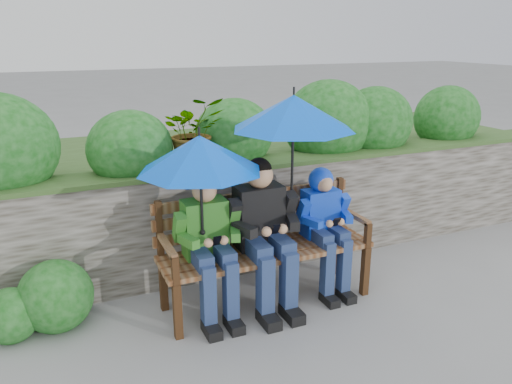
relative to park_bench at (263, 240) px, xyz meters
name	(u,v)px	position (x,y,z in m)	size (l,w,h in m)	color
ground	(261,304)	(-0.06, -0.10, -0.53)	(60.00, 60.00, 0.00)	gray
garden_backdrop	(193,184)	(-0.15, 1.50, 0.09)	(8.00, 2.88, 1.77)	#484237
park_bench	(263,240)	(0.00, 0.00, 0.00)	(1.76, 0.51, 0.93)	#392210
boy_left	(209,240)	(-0.49, -0.08, 0.11)	(0.51, 0.59, 1.14)	#287523
boy_middle	(264,228)	(-0.03, -0.09, 0.15)	(0.57, 0.66, 1.23)	black
boy_right	(325,219)	(0.54, -0.06, 0.13)	(0.46, 0.55, 1.08)	blue
umbrella_left	(200,154)	(-0.54, -0.09, 0.80)	(0.93, 0.93, 0.82)	#0050EC
umbrella_right	(293,112)	(0.24, -0.03, 1.04)	(0.99, 0.99, 1.05)	#0050EC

